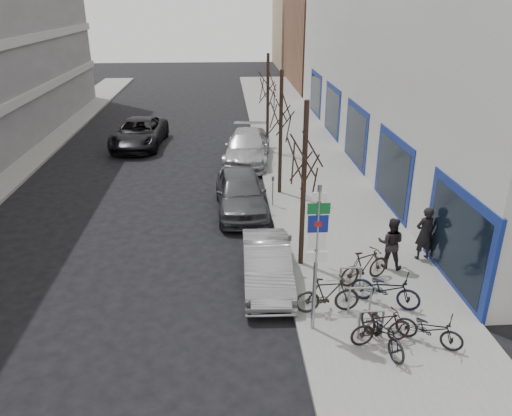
{
  "coord_description": "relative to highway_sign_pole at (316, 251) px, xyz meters",
  "views": [
    {
      "loc": [
        0.22,
        -10.8,
        8.24
      ],
      "look_at": [
        1.15,
        3.87,
        2.0
      ],
      "focal_mm": 35.0,
      "sensor_mm": 36.0,
      "label": 1
    }
  ],
  "objects": [
    {
      "name": "parked_car_back",
      "position": [
        -1.0,
        15.02,
        -1.64
      ],
      "size": [
        2.95,
        5.87,
        1.64
      ],
      "primitive_type": "imported",
      "rotation": [
        0.0,
        0.0,
        -0.12
      ],
      "color": "#AEAFB4",
      "rests_on": "ground"
    },
    {
      "name": "bike_mid_curb",
      "position": [
        2.23,
        0.99,
        -1.71
      ],
      "size": [
        2.0,
        1.48,
        1.2
      ],
      "primitive_type": "imported",
      "rotation": [
        0.0,
        0.0,
        1.06
      ],
      "color": "black",
      "rests_on": "sidewalk_east"
    },
    {
      "name": "meter_mid",
      "position": [
        -0.25,
        8.51,
        -1.54
      ],
      "size": [
        0.1,
        0.08,
        1.27
      ],
      "color": "gray",
      "rests_on": "sidewalk_east"
    },
    {
      "name": "tan_building_far",
      "position": [
        11.1,
        55.01,
        2.04
      ],
      "size": [
        13.0,
        12.0,
        9.0
      ],
      "primitive_type": "cube",
      "color": "#937A5B",
      "rests_on": "ground"
    },
    {
      "name": "meter_front",
      "position": [
        -0.25,
        3.01,
        -1.54
      ],
      "size": [
        0.1,
        0.08,
        1.27
      ],
      "color": "gray",
      "rests_on": "sidewalk_east"
    },
    {
      "name": "bike_rack",
      "position": [
        1.4,
        0.61,
        -1.8
      ],
      "size": [
        0.66,
        2.26,
        0.83
      ],
      "color": "gray",
      "rests_on": "sidewalk_east"
    },
    {
      "name": "pedestrian_far",
      "position": [
        3.01,
        3.08,
        -1.44
      ],
      "size": [
        0.76,
        0.64,
        1.74
      ],
      "primitive_type": "imported",
      "rotation": [
        0.0,
        0.0,
        2.77
      ],
      "color": "black",
      "rests_on": "sidewalk_east"
    },
    {
      "name": "tree_far",
      "position": [
        0.2,
        16.51,
        1.65
      ],
      "size": [
        1.8,
        1.8,
        5.5
      ],
      "color": "black",
      "rests_on": "ground"
    },
    {
      "name": "bike_far_curb",
      "position": [
        2.8,
        -0.8,
        -1.8
      ],
      "size": [
        1.68,
        1.34,
        1.02
      ],
      "primitive_type": "imported",
      "rotation": [
        0.0,
        0.0,
        0.99
      ],
      "color": "black",
      "rests_on": "sidewalk_east"
    },
    {
      "name": "lane_car",
      "position": [
        -7.25,
        18.5,
        -1.65
      ],
      "size": [
        3.05,
        5.96,
        1.61
      ],
      "primitive_type": "imported",
      "rotation": [
        0.0,
        0.0,
        -0.07
      ],
      "color": "black",
      "rests_on": "ground"
    },
    {
      "name": "brick_building_far",
      "position": [
        10.6,
        40.01,
        1.54
      ],
      "size": [
        12.0,
        14.0,
        8.0
      ],
      "primitive_type": "cube",
      "color": "brown",
      "rests_on": "ground"
    },
    {
      "name": "parked_car_mid",
      "position": [
        -1.6,
        8.32,
        -1.62
      ],
      "size": [
        2.19,
        5.02,
        1.68
      ],
      "primitive_type": "imported",
      "rotation": [
        0.0,
        0.0,
        0.04
      ],
      "color": "#4A4B4F",
      "rests_on": "ground"
    },
    {
      "name": "bike_mid_inner",
      "position": [
        0.52,
        0.72,
        -1.75
      ],
      "size": [
        1.84,
        0.61,
        1.11
      ],
      "primitive_type": "imported",
      "rotation": [
        0.0,
        0.0,
        1.61
      ],
      "color": "black",
      "rests_on": "sidewalk_east"
    },
    {
      "name": "bike_near_right",
      "position": [
        1.59,
        -0.73,
        -1.82
      ],
      "size": [
        1.67,
        0.7,
        0.99
      ],
      "primitive_type": "imported",
      "rotation": [
        0.0,
        0.0,
        1.71
      ],
      "color": "black",
      "rests_on": "sidewalk_east"
    },
    {
      "name": "bike_far_inner",
      "position": [
        1.96,
        2.21,
        -1.75
      ],
      "size": [
        1.88,
        1.28,
        1.11
      ],
      "primitive_type": "imported",
      "rotation": [
        0.0,
        0.0,
        2.02
      ],
      "color": "black",
      "rests_on": "sidewalk_east"
    },
    {
      "name": "pedestrian_near",
      "position": [
        4.29,
        3.58,
        -1.38
      ],
      "size": [
        0.75,
        0.57,
        1.85
      ],
      "primitive_type": "imported",
      "rotation": [
        0.0,
        0.0,
        3.35
      ],
      "color": "black",
      "rests_on": "sidewalk_east"
    },
    {
      "name": "meter_back",
      "position": [
        -0.25,
        14.01,
        -1.54
      ],
      "size": [
        0.1,
        0.08,
        1.27
      ],
      "color": "gray",
      "rests_on": "sidewalk_east"
    },
    {
      "name": "sidewalk_east",
      "position": [
        2.1,
        10.01,
        -2.38
      ],
      "size": [
        5.0,
        70.0,
        0.15
      ],
      "primitive_type": "cube",
      "color": "slate",
      "rests_on": "ground"
    },
    {
      "name": "tree_near",
      "position": [
        0.2,
        3.51,
        1.65
      ],
      "size": [
        1.8,
        1.8,
        5.5
      ],
      "color": "black",
      "rests_on": "ground"
    },
    {
      "name": "tree_mid",
      "position": [
        0.2,
        10.01,
        1.65
      ],
      "size": [
        1.8,
        1.8,
        5.5
      ],
      "color": "black",
      "rests_on": "ground"
    },
    {
      "name": "parked_car_front",
      "position": [
        -1.0,
        2.49,
        -1.78
      ],
      "size": [
        1.51,
        4.14,
        1.35
      ],
      "primitive_type": "imported",
      "rotation": [
        0.0,
        0.0,
        -0.02
      ],
      "color": "#9A9A9E",
      "rests_on": "ground"
    },
    {
      "name": "bike_near_left",
      "position": [
        1.59,
        -0.85,
        -1.73
      ],
      "size": [
        1.09,
        1.98,
        1.16
      ],
      "primitive_type": "imported",
      "rotation": [
        0.0,
        0.0,
        0.29
      ],
      "color": "black",
      "rests_on": "sidewalk_east"
    },
    {
      "name": "highway_sign_pole",
      "position": [
        0.0,
        0.0,
        0.0
      ],
      "size": [
        0.55,
        0.1,
        4.2
      ],
      "color": "gray",
      "rests_on": "ground"
    },
    {
      "name": "ground",
      "position": [
        -2.4,
        0.01,
        -2.46
      ],
      "size": [
        120.0,
        120.0,
        0.0
      ],
      "primitive_type": "plane",
      "color": "black",
      "rests_on": "ground"
    }
  ]
}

